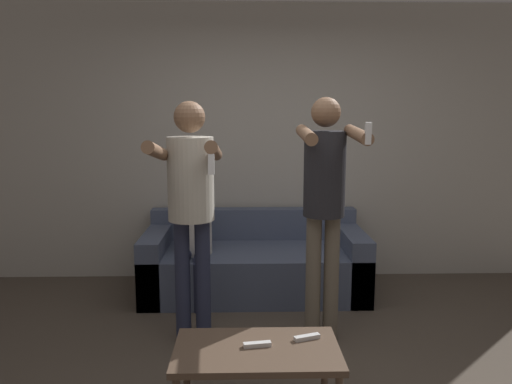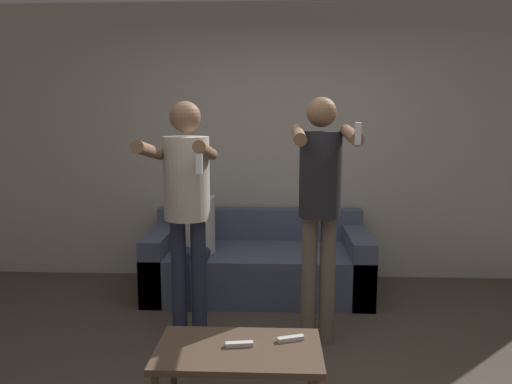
{
  "view_description": "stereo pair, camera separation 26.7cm",
  "coord_description": "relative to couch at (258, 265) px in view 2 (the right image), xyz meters",
  "views": [
    {
      "loc": [
        -0.3,
        -2.74,
        1.67
      ],
      "look_at": [
        -0.2,
        1.21,
        1.03
      ],
      "focal_mm": 35.0,
      "sensor_mm": 36.0,
      "label": 1
    },
    {
      "loc": [
        -0.03,
        -2.73,
        1.67
      ],
      "look_at": [
        -0.2,
        1.21,
        1.03
      ],
      "focal_mm": 35.0,
      "sensor_mm": 36.0,
      "label": 2
    }
  ],
  "objects": [
    {
      "name": "wall_back",
      "position": [
        0.2,
        0.5,
        1.09
      ],
      "size": [
        6.4,
        0.06,
        2.7
      ],
      "color": "#B7B2A8",
      "rests_on": "ground_plane"
    },
    {
      "name": "remote_near",
      "position": [
        -0.03,
        -1.95,
        0.17
      ],
      "size": [
        0.15,
        0.06,
        0.02
      ],
      "color": "white",
      "rests_on": "coffee_table"
    },
    {
      "name": "person_standing_right",
      "position": [
        0.47,
        -1.03,
        0.85
      ],
      "size": [
        0.41,
        0.69,
        1.77
      ],
      "color": "#6B6051",
      "rests_on": "ground_plane"
    },
    {
      "name": "couch",
      "position": [
        0.0,
        0.0,
        0.0
      ],
      "size": [
        2.0,
        0.92,
        0.72
      ],
      "color": "#4C5670",
      "rests_on": "ground_plane"
    },
    {
      "name": "person_seated",
      "position": [
        -0.54,
        -0.21,
        0.38
      ],
      "size": [
        0.31,
        0.53,
        1.16
      ],
      "color": "#282D47",
      "rests_on": "ground_plane"
    },
    {
      "name": "coffee_table",
      "position": [
        -0.03,
        -1.97,
        0.11
      ],
      "size": [
        0.89,
        0.51,
        0.42
      ],
      "color": "brown",
      "rests_on": "ground_plane"
    },
    {
      "name": "remote_far",
      "position": [
        0.25,
        -1.87,
        0.17
      ],
      "size": [
        0.15,
        0.08,
        0.02
      ],
      "color": "white",
      "rests_on": "coffee_table"
    },
    {
      "name": "person_standing_left",
      "position": [
        -0.47,
        -1.04,
        0.84
      ],
      "size": [
        0.44,
        0.76,
        1.74
      ],
      "color": "#282D47",
      "rests_on": "ground_plane"
    }
  ]
}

